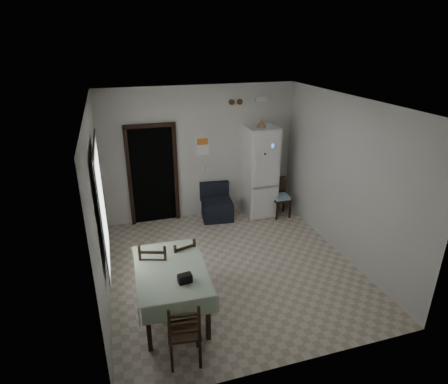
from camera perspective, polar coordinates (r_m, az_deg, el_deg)
name	(u,v)px	position (r m, az deg, el deg)	size (l,w,h in m)	color
ground	(232,267)	(6.80, 1.26, -11.34)	(4.50, 4.50, 0.00)	beige
ceiling	(234,102)	(5.71, 1.51, 13.55)	(4.20, 4.50, 0.02)	white
wall_back	(200,154)	(8.15, -3.62, 5.85)	(4.20, 0.02, 2.90)	silver
wall_front	(297,267)	(4.28, 11.05, -11.18)	(4.20, 0.02, 2.90)	silver
wall_left	(99,208)	(5.85, -18.57, -2.33)	(0.02, 4.50, 2.90)	silver
wall_right	(344,179)	(7.02, 17.89, 1.94)	(0.02, 4.50, 2.90)	silver
doorway	(152,172)	(8.30, -10.96, 2.95)	(1.06, 0.52, 2.22)	black
window_recess	(94,208)	(5.63, -19.21, -2.29)	(0.10, 1.20, 1.60)	silver
curtain	(102,207)	(5.62, -18.10, -2.16)	(0.02, 1.45, 1.85)	silver
curtain_rod	(94,142)	(5.31, -19.23, 7.19)	(0.02, 0.02, 1.60)	black
calendar	(203,146)	(8.10, -3.29, 7.01)	(0.28, 0.02, 0.40)	white
calendar_image	(203,142)	(8.07, -3.29, 7.68)	(0.24, 0.01, 0.14)	orange
light_switch	(207,168)	(8.28, -2.53, 3.60)	(0.08, 0.02, 0.12)	beige
vent_left	(232,102)	(8.08, 1.18, 13.53)	(0.12, 0.12, 0.03)	brown
vent_right	(240,102)	(8.14, 2.42, 13.58)	(0.12, 0.12, 0.03)	brown
emergency_light	(261,99)	(8.28, 5.64, 13.86)	(0.25, 0.07, 0.09)	white
fridge	(260,172)	(8.38, 5.52, 3.09)	(0.66, 0.66, 2.02)	white
tan_cone	(262,123)	(8.02, 5.75, 10.38)	(0.22, 0.22, 0.18)	#A5815C
navy_seat	(217,202)	(8.30, -1.04, -1.57)	(0.66, 0.63, 0.79)	black
corner_chair	(281,198)	(8.50, 8.63, -0.90)	(0.38, 0.38, 0.88)	black
dining_table	(172,291)	(5.66, -7.88, -14.70)	(0.98, 1.49, 0.78)	#A6BA9F
black_bag	(185,278)	(5.11, -5.98, -12.96)	(0.18, 0.11, 0.12)	black
dining_chair_far_left	(157,269)	(5.95, -10.23, -11.40)	(0.43, 0.43, 1.01)	black
dining_chair_far_right	(181,262)	(6.14, -6.58, -10.62)	(0.39, 0.39, 0.90)	black
dining_chair_near_head	(184,330)	(4.92, -6.09, -20.17)	(0.40, 0.40, 0.94)	black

